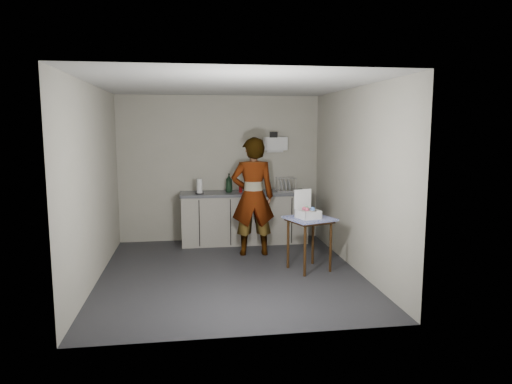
{
  "coord_description": "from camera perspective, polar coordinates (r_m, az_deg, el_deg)",
  "views": [
    {
      "loc": [
        -0.55,
        -6.21,
        2.04
      ],
      "look_at": [
        0.43,
        0.45,
        1.08
      ],
      "focal_mm": 32.0,
      "sensor_mm": 36.0,
      "label": 1
    }
  ],
  "objects": [
    {
      "name": "paper_towel",
      "position": [
        7.87,
        -7.09,
        0.66
      ],
      "size": [
        0.14,
        0.14,
        0.26
      ],
      "color": "black",
      "rests_on": "kitchen_counter"
    },
    {
      "name": "wall_left",
      "position": [
        6.37,
        -19.53,
        0.96
      ],
      "size": [
        0.02,
        4.0,
        2.6
      ],
      "primitive_type": "cube",
      "color": "#B9B5A1",
      "rests_on": "ground"
    },
    {
      "name": "bakery_box",
      "position": [
        6.49,
        6.46,
        -2.48
      ],
      "size": [
        0.36,
        0.37,
        0.4
      ],
      "rotation": [
        0.0,
        0.0,
        0.34
      ],
      "color": "white",
      "rests_on": "side_table"
    },
    {
      "name": "kitchen_counter",
      "position": [
        8.13,
        -1.49,
        -3.37
      ],
      "size": [
        2.24,
        0.62,
        0.91
      ],
      "color": "black",
      "rests_on": "ground"
    },
    {
      "name": "soda_can",
      "position": [
        8.0,
        -1.94,
        0.38
      ],
      "size": [
        0.06,
        0.06,
        0.12
      ],
      "primitive_type": "cylinder",
      "color": "#B41213",
      "rests_on": "kitchen_counter"
    },
    {
      "name": "dish_rack",
      "position": [
        8.17,
        3.7,
        0.52
      ],
      "size": [
        0.35,
        0.27,
        0.25
      ],
      "color": "silver",
      "rests_on": "kitchen_counter"
    },
    {
      "name": "ground",
      "position": [
        6.56,
        -3.19,
        -10.05
      ],
      "size": [
        4.0,
        4.0,
        0.0
      ],
      "primitive_type": "plane",
      "color": "#242428",
      "rests_on": "ground"
    },
    {
      "name": "wall_right",
      "position": [
        6.68,
        12.22,
        1.54
      ],
      "size": [
        0.02,
        4.0,
        2.6
      ],
      "primitive_type": "cube",
      "color": "#B9B5A1",
      "rests_on": "ground"
    },
    {
      "name": "side_table",
      "position": [
        6.56,
        6.69,
        -4.05
      ],
      "size": [
        0.76,
        0.76,
        0.77
      ],
      "rotation": [
        0.0,
        0.0,
        0.34
      ],
      "color": "#391D0D",
      "rests_on": "ground"
    },
    {
      "name": "wall_back",
      "position": [
        8.25,
        -4.52,
        2.92
      ],
      "size": [
        3.6,
        0.02,
        2.6
      ],
      "primitive_type": "cube",
      "color": "#B9B5A1",
      "rests_on": "ground"
    },
    {
      "name": "wall_shelf",
      "position": [
        8.28,
        2.44,
        6.05
      ],
      "size": [
        0.42,
        0.18,
        0.37
      ],
      "color": "white",
      "rests_on": "ground"
    },
    {
      "name": "ceiling",
      "position": [
        6.26,
        -3.38,
        13.17
      ],
      "size": [
        3.6,
        4.0,
        0.01
      ],
      "primitive_type": "cube",
      "color": "silver",
      "rests_on": "wall_back"
    },
    {
      "name": "soap_bottle",
      "position": [
        8.01,
        -3.4,
        1.15
      ],
      "size": [
        0.13,
        0.14,
        0.33
      ],
      "primitive_type": "imported",
      "rotation": [
        0.0,
        0.0,
        0.06
      ],
      "color": "black",
      "rests_on": "kitchen_counter"
    },
    {
      "name": "dark_bottle",
      "position": [
        8.03,
        -3.41,
        0.87
      ],
      "size": [
        0.07,
        0.07,
        0.24
      ],
      "primitive_type": "cylinder",
      "color": "black",
      "rests_on": "kitchen_counter"
    },
    {
      "name": "standing_man",
      "position": [
        7.26,
        -0.4,
        -0.59
      ],
      "size": [
        0.7,
        0.48,
        1.89
      ],
      "primitive_type": "imported",
      "rotation": [
        0.0,
        0.0,
        3.11
      ],
      "color": "#B2A593",
      "rests_on": "ground"
    }
  ]
}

